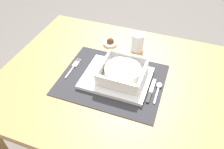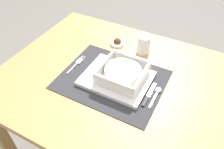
{
  "view_description": "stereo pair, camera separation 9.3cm",
  "coord_description": "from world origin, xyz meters",
  "px_view_note": "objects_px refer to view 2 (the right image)",
  "views": [
    {
      "loc": [
        0.21,
        -0.65,
        1.37
      ],
      "look_at": [
        -0.02,
        -0.02,
        0.74
      ],
      "focal_mm": 36.04,
      "sensor_mm": 36.0,
      "label": 1
    },
    {
      "loc": [
        0.3,
        -0.61,
        1.37
      ],
      "look_at": [
        -0.02,
        -0.02,
        0.74
      ],
      "focal_mm": 36.04,
      "sensor_mm": 36.0,
      "label": 2
    }
  ],
  "objects_px": {
    "butter_knife": "(148,96)",
    "drinking_glass": "(144,45)",
    "dining_table": "(117,93)",
    "condiment_saucer": "(117,43)",
    "fork": "(77,63)",
    "spoon": "(157,92)",
    "porridge_bowl": "(123,73)"
  },
  "relations": [
    {
      "from": "porridge_bowl",
      "to": "butter_knife",
      "type": "distance_m",
      "value": 0.14
    },
    {
      "from": "butter_knife",
      "to": "fork",
      "type": "bearing_deg",
      "value": 174.35
    },
    {
      "from": "condiment_saucer",
      "to": "butter_knife",
      "type": "bearing_deg",
      "value": -43.94
    },
    {
      "from": "porridge_bowl",
      "to": "condiment_saucer",
      "type": "xyz_separation_m",
      "value": [
        -0.14,
        0.22,
        -0.03
      ]
    },
    {
      "from": "porridge_bowl",
      "to": "spoon",
      "type": "distance_m",
      "value": 0.16
    },
    {
      "from": "porridge_bowl",
      "to": "drinking_glass",
      "type": "relative_size",
      "value": 2.02
    },
    {
      "from": "drinking_glass",
      "to": "condiment_saucer",
      "type": "relative_size",
      "value": 1.27
    },
    {
      "from": "spoon",
      "to": "drinking_glass",
      "type": "relative_size",
      "value": 1.32
    },
    {
      "from": "porridge_bowl",
      "to": "drinking_glass",
      "type": "bearing_deg",
      "value": 89.37
    },
    {
      "from": "fork",
      "to": "porridge_bowl",
      "type": "bearing_deg",
      "value": 3.3
    },
    {
      "from": "spoon",
      "to": "condiment_saucer",
      "type": "distance_m",
      "value": 0.37
    },
    {
      "from": "butter_knife",
      "to": "drinking_glass",
      "type": "bearing_deg",
      "value": 115.96
    },
    {
      "from": "butter_knife",
      "to": "drinking_glass",
      "type": "xyz_separation_m",
      "value": [
        -0.13,
        0.26,
        0.03
      ]
    },
    {
      "from": "dining_table",
      "to": "fork",
      "type": "height_order",
      "value": "fork"
    },
    {
      "from": "fork",
      "to": "condiment_saucer",
      "type": "bearing_deg",
      "value": 70.96
    },
    {
      "from": "dining_table",
      "to": "butter_knife",
      "type": "xyz_separation_m",
      "value": [
        0.15,
        -0.04,
        0.1
      ]
    },
    {
      "from": "butter_knife",
      "to": "spoon",
      "type": "bearing_deg",
      "value": 53.18
    },
    {
      "from": "spoon",
      "to": "butter_knife",
      "type": "bearing_deg",
      "value": -126.96
    },
    {
      "from": "dining_table",
      "to": "spoon",
      "type": "bearing_deg",
      "value": -0.8
    },
    {
      "from": "drinking_glass",
      "to": "dining_table",
      "type": "bearing_deg",
      "value": -96.43
    },
    {
      "from": "butter_knife",
      "to": "condiment_saucer",
      "type": "relative_size",
      "value": 1.96
    },
    {
      "from": "dining_table",
      "to": "porridge_bowl",
      "type": "bearing_deg",
      "value": -6.04
    },
    {
      "from": "dining_table",
      "to": "spoon",
      "type": "relative_size",
      "value": 8.72
    },
    {
      "from": "fork",
      "to": "condiment_saucer",
      "type": "distance_m",
      "value": 0.24
    },
    {
      "from": "dining_table",
      "to": "condiment_saucer",
      "type": "xyz_separation_m",
      "value": [
        -0.11,
        0.22,
        0.1
      ]
    },
    {
      "from": "fork",
      "to": "drinking_glass",
      "type": "xyz_separation_m",
      "value": [
        0.23,
        0.22,
        0.03
      ]
    },
    {
      "from": "butter_knife",
      "to": "porridge_bowl",
      "type": "bearing_deg",
      "value": 165.3
    },
    {
      "from": "porridge_bowl",
      "to": "condiment_saucer",
      "type": "distance_m",
      "value": 0.26
    },
    {
      "from": "spoon",
      "to": "drinking_glass",
      "type": "height_order",
      "value": "drinking_glass"
    },
    {
      "from": "drinking_glass",
      "to": "fork",
      "type": "bearing_deg",
      "value": -135.79
    },
    {
      "from": "dining_table",
      "to": "fork",
      "type": "relative_size",
      "value": 7.5
    },
    {
      "from": "fork",
      "to": "drinking_glass",
      "type": "height_order",
      "value": "drinking_glass"
    }
  ]
}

